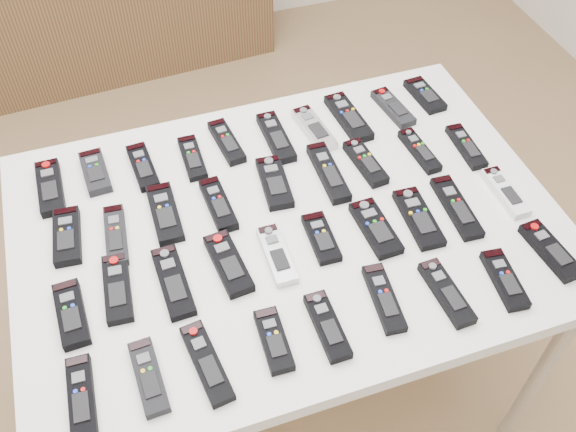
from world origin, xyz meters
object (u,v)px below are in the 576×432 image
object	(u,v)px
table	(288,238)
remote_19	(71,314)
remote_11	(116,235)
remote_27	(456,207)
remote_3	(192,158)
remote_36	(505,280)
remote_7	(348,117)
remote_18	(466,147)
remote_0	(50,188)
remote_5	(276,137)
remote_13	(218,205)
remote_34	(384,298)
remote_10	(67,236)
remote_17	(419,151)
remote_2	(143,167)
remote_22	(228,263)
remote_23	(277,255)
remote_32	(274,340)
remote_37	(550,250)
remote_30	(149,377)
remote_8	(393,108)
remote_20	(117,288)
remote_9	(425,95)
remote_31	(207,363)
remote_15	(328,172)
remote_12	(165,213)
remote_1	(95,172)
remote_4	(227,142)
remote_16	(365,163)
remote_25	(376,228)
remote_24	(321,238)
remote_14	(274,183)
remote_26	(418,218)
remote_28	(505,192)
remote_33	(327,326)
remote_21	(173,282)

from	to	relation	value
table	remote_19	xyz separation A→B (m)	(-0.50, -0.10, 0.07)
remote_11	remote_27	xyz separation A→B (m)	(0.77, -0.17, -0.00)
remote_3	remote_36	xyz separation A→B (m)	(0.54, -0.58, 0.00)
remote_7	remote_18	xyz separation A→B (m)	(0.24, -0.20, -0.00)
remote_0	remote_5	world-z (taller)	same
table	remote_13	world-z (taller)	remote_13
remote_11	remote_34	distance (m)	0.61
remote_10	remote_11	bearing A→B (deg)	-12.27
remote_0	remote_17	distance (m)	0.92
remote_27	remote_2	bearing A→B (deg)	154.30
remote_22	remote_23	world-z (taller)	remote_22
remote_32	table	bearing A→B (deg)	68.44
remote_13	remote_37	bearing A→B (deg)	-32.15
remote_10	remote_30	size ratio (longest dim) A/B	1.00
remote_8	remote_20	xyz separation A→B (m)	(-0.80, -0.36, 0.00)
remote_10	remote_9	bearing A→B (deg)	16.20
remote_30	remote_31	xyz separation A→B (m)	(0.11, -0.01, -0.00)
remote_8	remote_15	world-z (taller)	remote_15
remote_9	remote_11	size ratio (longest dim) A/B	0.85
remote_12	remote_22	world-z (taller)	remote_22
remote_1	remote_30	bearing A→B (deg)	-90.91
remote_4	remote_16	size ratio (longest dim) A/B	1.02
remote_20	remote_25	distance (m)	0.58
remote_8	remote_24	distance (m)	0.50
remote_14	remote_30	bearing A→B (deg)	-127.88
remote_7	remote_26	world-z (taller)	remote_7
remote_28	remote_37	xyz separation A→B (m)	(-0.00, -0.19, 0.00)
remote_31	remote_33	bearing A→B (deg)	-6.98
remote_12	remote_17	world-z (taller)	same
remote_0	remote_7	distance (m)	0.78
remote_15	remote_16	world-z (taller)	same
remote_17	remote_28	distance (m)	0.24
remote_9	remote_19	bearing A→B (deg)	-162.06
remote_3	remote_28	bearing A→B (deg)	-26.91
remote_15	remote_36	world-z (taller)	remote_15
remote_33	remote_34	size ratio (longest dim) A/B	0.95
remote_13	remote_25	distance (m)	0.37
remote_2	remote_27	size ratio (longest dim) A/B	0.82
table	remote_17	bearing A→B (deg)	15.69
remote_12	remote_36	bearing A→B (deg)	-32.27
table	remote_23	world-z (taller)	remote_23
remote_21	remote_36	world-z (taller)	remote_36
remote_31	remote_37	distance (m)	0.79
remote_28	remote_31	size ratio (longest dim) A/B	0.87
remote_28	remote_30	bearing A→B (deg)	-166.56
table	remote_11	bearing A→B (deg)	168.64
remote_11	remote_28	size ratio (longest dim) A/B	1.06
remote_4	remote_34	xyz separation A→B (m)	(0.18, -0.57, 0.00)
remote_21	remote_24	xyz separation A→B (m)	(0.34, 0.01, -0.00)
remote_0	remote_28	bearing A→B (deg)	-19.71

